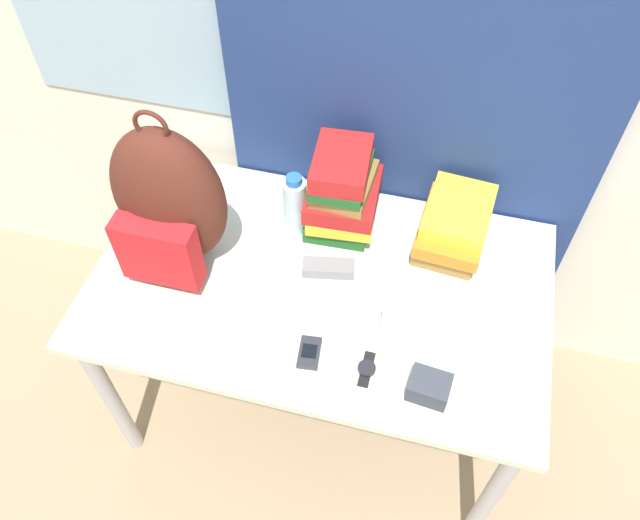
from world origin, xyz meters
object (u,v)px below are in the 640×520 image
book_stack_left (343,192)px  book_stack_center (454,225)px  camera_pouch (429,387)px  sunscreen_bottle (389,317)px  sunglasses_case (329,268)px  water_bottle (295,204)px  wristwatch (367,369)px  backpack (169,202)px  sports_bottle (327,196)px  cell_phone (309,353)px

book_stack_left → book_stack_center: size_ratio=0.93×
book_stack_left → camera_pouch: size_ratio=2.50×
book_stack_left → book_stack_center: 0.34m
sunscreen_bottle → camera_pouch: size_ratio=1.33×
sunscreen_bottle → sunglasses_case: size_ratio=0.91×
water_bottle → wristwatch: size_ratio=2.00×
camera_pouch → backpack: bearing=161.0°
book_stack_left → sunscreen_bottle: 0.42m
book_stack_left → backpack: bearing=-149.9°
sports_bottle → cell_phone: (0.07, -0.46, -0.12)m
backpack → cell_phone: size_ratio=5.23×
book_stack_center → cell_phone: book_stack_center is taller
sunglasses_case → camera_pouch: size_ratio=1.45×
cell_phone → camera_pouch: (0.32, -0.03, 0.02)m
camera_pouch → book_stack_center: bearing=91.0°
sports_bottle → cell_phone: sports_bottle is taller
sunscreen_bottle → backpack: bearing=170.3°
book_stack_center → sunscreen_bottle: book_stack_center is taller
backpack → cell_phone: backpack is taller
water_bottle → cell_phone: water_bottle is taller
book_stack_left → cell_phone: 0.50m
sunscreen_bottle → wristwatch: (-0.03, -0.13, -0.06)m
water_bottle → sunscreen_bottle: (0.34, -0.30, -0.03)m
water_bottle → camera_pouch: 0.66m
water_bottle → wristwatch: water_bottle is taller
sunscreen_bottle → wristwatch: bearing=-102.7°
sunscreen_bottle → sunglasses_case: bearing=142.9°
sunglasses_case → cell_phone: bearing=-86.3°
water_bottle → sunglasses_case: water_bottle is taller
book_stack_left → wristwatch: book_stack_left is taller
book_stack_left → water_bottle: 0.15m
sports_bottle → camera_pouch: bearing=-51.6°
book_stack_center → water_bottle: (-0.47, -0.06, 0.02)m
book_stack_center → sunscreen_bottle: 0.38m
book_stack_left → sports_bottle: 0.05m
water_bottle → sunglasses_case: bearing=-46.2°
sunscreen_bottle → wristwatch: size_ratio=1.39×
sports_bottle → sunscreen_bottle: size_ratio=1.79×
camera_pouch → cell_phone: bearing=174.2°
backpack → camera_pouch: backpack is taller
book_stack_center → sports_bottle: sports_bottle is taller
wristwatch → sunglasses_case: bearing=121.3°
sunscreen_bottle → book_stack_center: bearing=70.9°
sunscreen_bottle → sunglasses_case: 0.26m
book_stack_left → water_bottle: book_stack_left is taller
book_stack_left → sunscreen_bottle: book_stack_left is taller
sunglasses_case → backpack: bearing=-174.3°
wristwatch → book_stack_left: bearing=110.5°
book_stack_center → sports_bottle: 0.38m
sunglasses_case → camera_pouch: 0.46m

